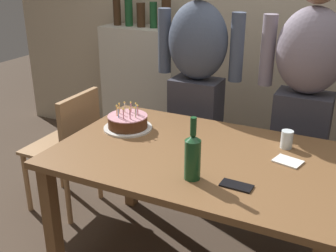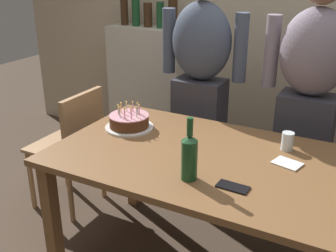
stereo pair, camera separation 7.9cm
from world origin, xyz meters
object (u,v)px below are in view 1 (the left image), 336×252
(birthday_cake, at_px, (128,122))
(person_man_bearded, at_px, (197,86))
(cell_phone, at_px, (236,186))
(wine_bottle, at_px, (193,156))
(person_woman_cardigan, at_px, (305,100))
(napkin_stack, at_px, (288,161))
(water_glass_near, at_px, (287,139))
(dining_chair, at_px, (70,142))

(birthday_cake, xyz_separation_m, person_man_bearded, (0.19, 0.60, 0.09))
(cell_phone, relative_size, person_man_bearded, 0.09)
(wine_bottle, distance_m, person_woman_cardigan, 1.03)
(napkin_stack, bearing_deg, water_glass_near, 104.41)
(cell_phone, xyz_separation_m, person_woman_cardigan, (0.13, 0.96, 0.13))
(water_glass_near, distance_m, napkin_stack, 0.18)
(cell_phone, height_order, person_man_bearded, person_man_bearded)
(person_man_bearded, height_order, person_woman_cardigan, same)
(wine_bottle, xyz_separation_m, napkin_stack, (0.37, 0.36, -0.11))
(cell_phone, distance_m, napkin_stack, 0.38)
(birthday_cake, bearing_deg, person_man_bearded, 71.89)
(person_man_bearded, bearing_deg, cell_phone, 121.71)
(napkin_stack, xyz_separation_m, person_man_bearded, (-0.75, 0.61, 0.13))
(cell_phone, height_order, napkin_stack, same)
(birthday_cake, relative_size, person_woman_cardigan, 0.17)
(wine_bottle, xyz_separation_m, person_woman_cardigan, (0.34, 0.98, 0.02))
(napkin_stack, bearing_deg, birthday_cake, 178.85)
(wine_bottle, xyz_separation_m, dining_chair, (-1.09, 0.45, -0.34))
(wine_bottle, distance_m, person_man_bearded, 1.05)
(birthday_cake, relative_size, cell_phone, 2.01)
(water_glass_near, xyz_separation_m, dining_chair, (-1.42, -0.08, -0.27))
(cell_phone, xyz_separation_m, person_man_bearded, (-0.59, 0.96, 0.13))
(person_man_bearded, bearing_deg, person_woman_cardigan, -180.00)
(person_man_bearded, bearing_deg, dining_chair, 36.53)
(cell_phone, bearing_deg, water_glass_near, 79.03)
(person_woman_cardigan, distance_m, dining_chair, 1.56)
(dining_chair, bearing_deg, wine_bottle, 67.56)
(napkin_stack, height_order, dining_chair, dining_chair)
(birthday_cake, distance_m, wine_bottle, 0.70)
(napkin_stack, bearing_deg, cell_phone, -115.19)
(birthday_cake, distance_m, water_glass_near, 0.92)
(wine_bottle, bearing_deg, napkin_stack, 44.47)
(water_glass_near, bearing_deg, dining_chair, -176.85)
(cell_phone, xyz_separation_m, dining_chair, (-1.30, 0.43, -0.23))
(person_man_bearded, relative_size, person_woman_cardigan, 1.00)
(water_glass_near, relative_size, wine_bottle, 0.32)
(water_glass_near, distance_m, wine_bottle, 0.62)
(water_glass_near, xyz_separation_m, person_man_bearded, (-0.71, 0.45, 0.08))
(birthday_cake, height_order, person_man_bearded, person_man_bearded)
(cell_phone, relative_size, person_woman_cardigan, 0.09)
(cell_phone, relative_size, dining_chair, 0.17)
(birthday_cake, xyz_separation_m, wine_bottle, (0.58, -0.38, 0.08))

